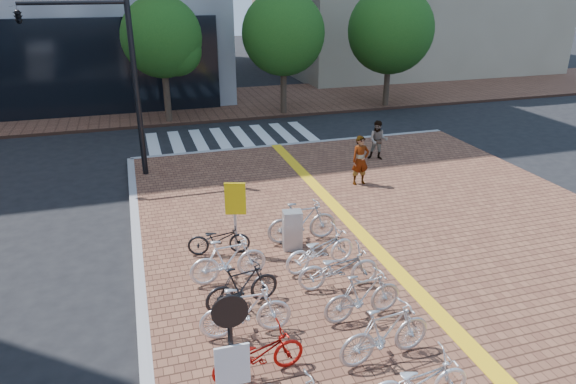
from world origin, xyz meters
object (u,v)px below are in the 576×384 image
object	(u,v)px
utility_box	(292,230)
notice_sign	(232,356)
pedestrian_b	(378,140)
bike_6	(419,380)
bike_1	(258,354)
pedestrian_a	(360,160)
bike_11	(302,222)
bike_2	(246,311)
traffic_light_pole	(84,49)
bike_5	(219,239)
bike_10	(320,250)
bike_7	(385,333)
bike_8	(363,296)
bike_4	(228,260)
bike_9	(339,268)
bike_3	(242,286)
yellow_sign	(235,205)

from	to	relation	value
utility_box	notice_sign	distance (m)	6.40
utility_box	notice_sign	bearing A→B (deg)	-115.29
pedestrian_b	utility_box	size ratio (longest dim) A/B	1.45
utility_box	bike_6	bearing A→B (deg)	-86.23
bike_1	utility_box	world-z (taller)	utility_box
pedestrian_a	notice_sign	bearing A→B (deg)	-124.54
bike_11	bike_2	bearing A→B (deg)	146.25
bike_6	traffic_light_pole	world-z (taller)	traffic_light_pole
bike_1	bike_11	size ratio (longest dim) A/B	0.89
bike_5	bike_10	xyz separation A→B (m)	(2.22, -1.43, 0.08)
bike_7	pedestrian_b	bearing A→B (deg)	-31.89
bike_8	bike_11	xyz separation A→B (m)	(-0.11, 3.60, 0.04)
bike_4	notice_sign	distance (m)	4.85
bike_9	pedestrian_b	xyz separation A→B (m)	(4.95, 8.03, 0.27)
bike_7	bike_2	bearing A→B (deg)	51.66
bike_6	bike_7	bearing A→B (deg)	4.25
bike_3	pedestrian_b	distance (m)	10.86
notice_sign	bike_10	bearing A→B (deg)	56.31
bike_8	yellow_sign	size ratio (longest dim) A/B	0.92
bike_6	utility_box	xyz separation A→B (m)	(-0.38, 5.70, 0.07)
bike_7	notice_sign	xyz separation A→B (m)	(-3.03, -1.13, 1.14)
bike_4	bike_6	size ratio (longest dim) A/B	1.03
bike_7	traffic_light_pole	world-z (taller)	traffic_light_pole
bike_1	yellow_sign	xyz separation A→B (m)	(0.54, 4.50, 0.89)
traffic_light_pole	bike_7	bearing A→B (deg)	-65.49
bike_9	notice_sign	world-z (taller)	notice_sign
bike_9	yellow_sign	bearing A→B (deg)	43.64
bike_8	bike_9	distance (m)	1.22
pedestrian_b	traffic_light_pole	world-z (taller)	traffic_light_pole
bike_4	pedestrian_b	world-z (taller)	pedestrian_b
bike_10	pedestrian_a	bearing A→B (deg)	-45.61
utility_box	notice_sign	world-z (taller)	notice_sign
bike_3	bike_6	size ratio (longest dim) A/B	0.95
bike_5	bike_7	bearing A→B (deg)	-146.18
notice_sign	bike_4	bearing A→B (deg)	80.25
bike_11	utility_box	world-z (taller)	bike_11
bike_1	notice_sign	size ratio (longest dim) A/B	0.63
bike_1	bike_11	world-z (taller)	bike_11
bike_5	bike_8	world-z (taller)	bike_8
bike_6	bike_3	bearing A→B (deg)	34.23
notice_sign	pedestrian_b	bearing A→B (deg)	55.26
bike_3	utility_box	world-z (taller)	utility_box
pedestrian_a	traffic_light_pole	bearing A→B (deg)	158.56
bike_2	utility_box	xyz separation A→B (m)	(1.95, 3.12, -0.02)
pedestrian_a	utility_box	world-z (taller)	pedestrian_a
pedestrian_b	bike_10	bearing A→B (deg)	-95.61
bike_8	bike_2	bearing A→B (deg)	80.81
bike_8	pedestrian_a	size ratio (longest dim) A/B	1.04
bike_10	bike_11	distance (m)	1.46
traffic_light_pole	yellow_sign	bearing A→B (deg)	-62.84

